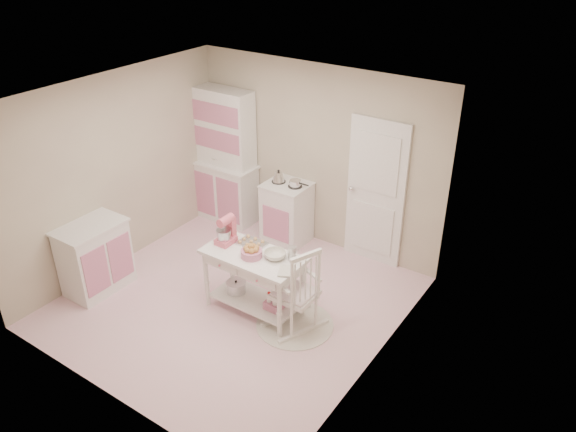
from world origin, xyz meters
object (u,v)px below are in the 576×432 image
object	(u,v)px
hutch	(223,157)
base_cabinet	(95,257)
stove	(287,213)
bread_basket	(252,253)
stand_mixer	(225,231)
work_table	(254,283)
rocking_chair	(295,287)

from	to	relation	value
hutch	base_cabinet	world-z (taller)	hutch
stove	base_cabinet	size ratio (longest dim) A/B	1.00
hutch	bread_basket	bearing A→B (deg)	-42.75
stand_mixer	hutch	bearing A→B (deg)	130.52
stove	work_table	size ratio (longest dim) A/B	0.77
base_cabinet	stand_mixer	xyz separation A→B (m)	(1.52, 0.78, 0.51)
stand_mixer	bread_basket	bearing A→B (deg)	-9.11
stove	stand_mixer	distance (m)	1.66
base_cabinet	bread_basket	size ratio (longest dim) A/B	3.68
hutch	stove	bearing A→B (deg)	-2.39
work_table	stand_mixer	size ratio (longest dim) A/B	3.53
hutch	base_cabinet	size ratio (longest dim) A/B	2.26
base_cabinet	bread_basket	xyz separation A→B (m)	(1.96, 0.71, 0.39)
work_table	bread_basket	bearing A→B (deg)	-68.20
hutch	bread_basket	distance (m)	2.49
hutch	bread_basket	size ratio (longest dim) A/B	8.32
hutch	work_table	distance (m)	2.52
work_table	stand_mixer	world-z (taller)	stand_mixer
bread_basket	rocking_chair	bearing A→B (deg)	8.48
rocking_chair	hutch	bearing A→B (deg)	167.62
hutch	stand_mixer	distance (m)	2.13
base_cabinet	work_table	distance (m)	2.08
work_table	stand_mixer	xyz separation A→B (m)	(-0.42, 0.02, 0.57)
hutch	rocking_chair	size ratio (longest dim) A/B	1.89
base_cabinet	rocking_chair	distance (m)	2.63
hutch	stove	xyz separation A→B (m)	(1.20, -0.05, -0.58)
hutch	work_table	size ratio (longest dim) A/B	1.73
stand_mixer	base_cabinet	bearing A→B (deg)	-152.90
rocking_chair	stand_mixer	bearing A→B (deg)	-157.62
stand_mixer	bread_basket	xyz separation A→B (m)	(0.44, -0.07, -0.12)
bread_basket	stove	bearing A→B (deg)	110.92
base_cabinet	work_table	world-z (taller)	base_cabinet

